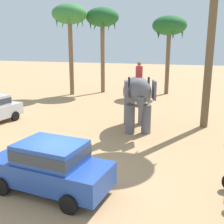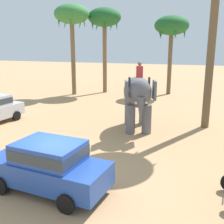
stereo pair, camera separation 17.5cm
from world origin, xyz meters
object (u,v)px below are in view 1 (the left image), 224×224
Objects in this scene: palm_tree_left_of_road at (102,20)px; car_sedan_foreground at (50,165)px; elephant_with_mahout at (137,95)px; palm_tree_far_back at (169,27)px; palm_tree_behind_elephant at (70,17)px.

car_sedan_foreground is at bearing -74.67° from palm_tree_left_of_road.
elephant_with_mahout is at bearing 81.52° from car_sedan_foreground.
palm_tree_far_back is at bearing 9.97° from palm_tree_left_of_road.
palm_tree_left_of_road is 6.40m from palm_tree_far_back.
palm_tree_behind_elephant reaches higher than palm_tree_far_back.
car_sedan_foreground is 0.52× the size of palm_tree_left_of_road.
palm_tree_behind_elephant is at bearing -159.48° from palm_tree_far_back.
elephant_with_mahout is at bearing -90.11° from palm_tree_far_back.
car_sedan_foreground is at bearing -98.48° from elephant_with_mahout.
palm_tree_behind_elephant is 3.22m from palm_tree_left_of_road.
palm_tree_left_of_road is at bearing -170.03° from palm_tree_far_back.
elephant_with_mahout is (1.12, 7.49, 1.06)m from car_sedan_foreground.
elephant_with_mahout is 0.55× the size of palm_tree_far_back.
palm_tree_far_back is at bearing 86.70° from car_sedan_foreground.
elephant_with_mahout reaches higher than car_sedan_foreground.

